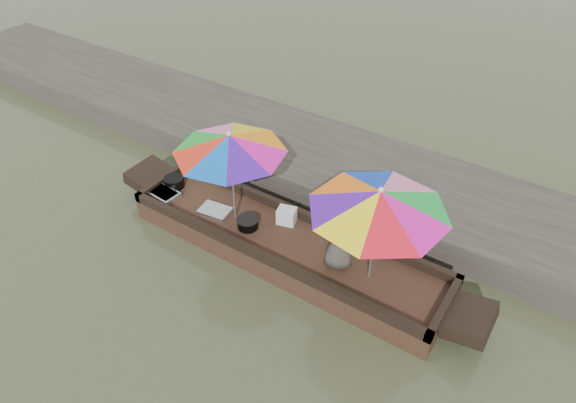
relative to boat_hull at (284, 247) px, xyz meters
The scene contains 11 objects.
water 0.17m from the boat_hull, ahead, with size 80.00×80.00×0.00m, color #3F472B.
dock 2.20m from the boat_hull, 90.00° to the left, with size 22.00×2.20×0.50m, color #2D2B26.
boat_hull is the anchor object (origin of this frame).
cooking_pot 2.31m from the boat_hull, behind, with size 0.34×0.34×0.18m, color black.
tray_crayfish 2.26m from the boat_hull, behind, with size 0.49×0.34×0.09m, color silver.
tray_scallop 1.29m from the boat_hull, behind, with size 0.49×0.34×0.06m, color silver.
charcoal_grill 0.67m from the boat_hull, behind, with size 0.32×0.32×0.15m, color black.
supply_bag 0.49m from the boat_hull, 118.22° to the left, with size 0.28×0.22×0.26m, color silver.
vendor 1.17m from the boat_hull, ahead, with size 0.52×0.34×1.07m, color #403B37.
umbrella_bow 1.33m from the boat_hull, behind, with size 1.67×1.67×1.55m, color #E514A4, non-canonical shape.
umbrella_stern 1.70m from the boat_hull, ahead, with size 1.82×1.82×1.55m, color green, non-canonical shape.
Camera 1 is at (3.18, -4.70, 5.62)m, focal length 32.00 mm.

